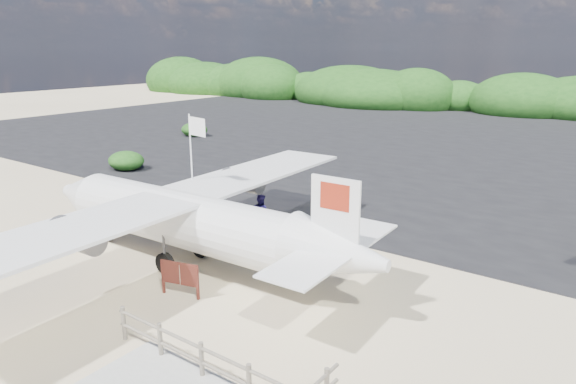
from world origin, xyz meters
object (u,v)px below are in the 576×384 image
(signboard, at_px, (181,296))
(aircraft_small, at_px, (376,124))
(baggage_cart, at_px, (185,234))
(flagpole, at_px, (196,243))
(crew_a, at_px, (127,210))
(crew_b, at_px, (261,213))

(signboard, height_order, aircraft_small, aircraft_small)
(baggage_cart, bearing_deg, flagpole, -20.14)
(aircraft_small, bearing_deg, crew_a, 71.03)
(signboard, xyz_separation_m, crew_a, (-6.74, 3.12, 0.88))
(baggage_cart, relative_size, signboard, 1.90)
(signboard, bearing_deg, crew_b, 90.27)
(signboard, relative_size, aircraft_small, 0.19)
(flagpole, xyz_separation_m, aircraft_small, (-9.40, 35.36, 0.00))
(signboard, height_order, crew_a, crew_a)
(aircraft_small, bearing_deg, crew_b, 80.23)
(flagpole, bearing_deg, aircraft_small, 104.88)
(flagpole, distance_m, aircraft_small, 36.59)
(flagpole, bearing_deg, baggage_cart, 156.52)
(signboard, xyz_separation_m, aircraft_small, (-12.41, 38.96, 0.00))
(flagpole, xyz_separation_m, signboard, (3.02, -3.60, 0.00))
(aircraft_small, bearing_deg, baggage_cart, 75.27)
(flagpole, height_order, signboard, flagpole)
(baggage_cart, distance_m, aircraft_small, 35.79)
(crew_b, height_order, aircraft_small, crew_b)
(baggage_cart, xyz_separation_m, aircraft_small, (-8.19, 34.84, 0.00))
(flagpole, xyz_separation_m, crew_a, (-3.72, -0.48, 0.88))
(flagpole, bearing_deg, crew_b, 62.54)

